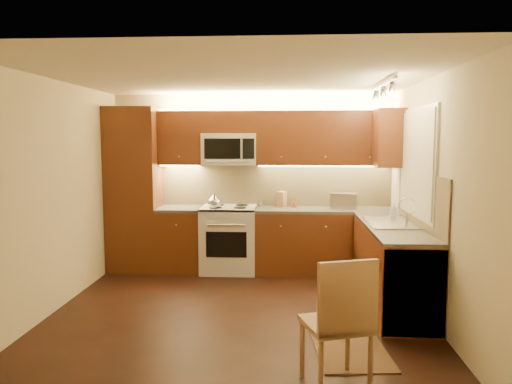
# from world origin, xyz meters

# --- Properties ---
(floor) EXTENTS (4.00, 4.00, 0.01)m
(floor) POSITION_xyz_m (0.00, 0.00, 0.00)
(floor) COLOR black
(floor) RESTS_ON ground
(ceiling) EXTENTS (4.00, 4.00, 0.01)m
(ceiling) POSITION_xyz_m (0.00, 0.00, 2.50)
(ceiling) COLOR beige
(ceiling) RESTS_ON ground
(wall_back) EXTENTS (4.00, 0.01, 2.50)m
(wall_back) POSITION_xyz_m (0.00, 2.00, 1.25)
(wall_back) COLOR beige
(wall_back) RESTS_ON ground
(wall_front) EXTENTS (4.00, 0.01, 2.50)m
(wall_front) POSITION_xyz_m (0.00, -2.00, 1.25)
(wall_front) COLOR beige
(wall_front) RESTS_ON ground
(wall_left) EXTENTS (0.01, 4.00, 2.50)m
(wall_left) POSITION_xyz_m (-2.00, 0.00, 1.25)
(wall_left) COLOR beige
(wall_left) RESTS_ON ground
(wall_right) EXTENTS (0.01, 4.00, 2.50)m
(wall_right) POSITION_xyz_m (2.00, 0.00, 1.25)
(wall_right) COLOR beige
(wall_right) RESTS_ON ground
(pantry) EXTENTS (0.70, 0.60, 2.30)m
(pantry) POSITION_xyz_m (-1.65, 1.70, 1.15)
(pantry) COLOR #4E2B10
(pantry) RESTS_ON floor
(base_cab_back_left) EXTENTS (0.62, 0.60, 0.86)m
(base_cab_back_left) POSITION_xyz_m (-0.99, 1.70, 0.43)
(base_cab_back_left) COLOR #4E2B10
(base_cab_back_left) RESTS_ON floor
(counter_back_left) EXTENTS (0.62, 0.60, 0.04)m
(counter_back_left) POSITION_xyz_m (-0.99, 1.70, 0.88)
(counter_back_left) COLOR #373632
(counter_back_left) RESTS_ON base_cab_back_left
(base_cab_back_right) EXTENTS (1.92, 0.60, 0.86)m
(base_cab_back_right) POSITION_xyz_m (1.04, 1.70, 0.43)
(base_cab_back_right) COLOR #4E2B10
(base_cab_back_right) RESTS_ON floor
(counter_back_right) EXTENTS (1.92, 0.60, 0.04)m
(counter_back_right) POSITION_xyz_m (1.04, 1.70, 0.88)
(counter_back_right) COLOR #373632
(counter_back_right) RESTS_ON base_cab_back_right
(base_cab_right) EXTENTS (0.60, 2.00, 0.86)m
(base_cab_right) POSITION_xyz_m (1.70, 0.40, 0.43)
(base_cab_right) COLOR #4E2B10
(base_cab_right) RESTS_ON floor
(counter_right) EXTENTS (0.60, 2.00, 0.04)m
(counter_right) POSITION_xyz_m (1.70, 0.40, 0.88)
(counter_right) COLOR #373632
(counter_right) RESTS_ON base_cab_right
(dishwasher) EXTENTS (0.58, 0.60, 0.84)m
(dishwasher) POSITION_xyz_m (1.70, -0.30, 0.43)
(dishwasher) COLOR silver
(dishwasher) RESTS_ON floor
(backsplash_back) EXTENTS (3.30, 0.02, 0.60)m
(backsplash_back) POSITION_xyz_m (0.35, 1.99, 1.20)
(backsplash_back) COLOR tan
(backsplash_back) RESTS_ON wall_back
(backsplash_right) EXTENTS (0.02, 2.00, 0.60)m
(backsplash_right) POSITION_xyz_m (1.99, 0.40, 1.20)
(backsplash_right) COLOR tan
(backsplash_right) RESTS_ON wall_right
(upper_cab_back_left) EXTENTS (0.62, 0.35, 0.75)m
(upper_cab_back_left) POSITION_xyz_m (-0.99, 1.82, 1.88)
(upper_cab_back_left) COLOR #4E2B10
(upper_cab_back_left) RESTS_ON wall_back
(upper_cab_back_right) EXTENTS (1.92, 0.35, 0.75)m
(upper_cab_back_right) POSITION_xyz_m (1.04, 1.82, 1.88)
(upper_cab_back_right) COLOR #4E2B10
(upper_cab_back_right) RESTS_ON wall_back
(upper_cab_bridge) EXTENTS (0.76, 0.35, 0.31)m
(upper_cab_bridge) POSITION_xyz_m (-0.30, 1.82, 2.09)
(upper_cab_bridge) COLOR #4E2B10
(upper_cab_bridge) RESTS_ON wall_back
(upper_cab_right_corner) EXTENTS (0.35, 0.50, 0.75)m
(upper_cab_right_corner) POSITION_xyz_m (1.82, 1.40, 1.88)
(upper_cab_right_corner) COLOR #4E2B10
(upper_cab_right_corner) RESTS_ON wall_right
(stove) EXTENTS (0.76, 0.65, 0.92)m
(stove) POSITION_xyz_m (-0.30, 1.68, 0.46)
(stove) COLOR silver
(stove) RESTS_ON floor
(microwave) EXTENTS (0.76, 0.38, 0.44)m
(microwave) POSITION_xyz_m (-0.30, 1.81, 1.72)
(microwave) COLOR silver
(microwave) RESTS_ON wall_back
(window_frame) EXTENTS (0.03, 1.44, 1.24)m
(window_frame) POSITION_xyz_m (1.99, 0.55, 1.60)
(window_frame) COLOR silver
(window_frame) RESTS_ON wall_right
(window_blinds) EXTENTS (0.02, 1.36, 1.16)m
(window_blinds) POSITION_xyz_m (1.97, 0.55, 1.60)
(window_blinds) COLOR silver
(window_blinds) RESTS_ON wall_right
(sink) EXTENTS (0.52, 0.86, 0.15)m
(sink) POSITION_xyz_m (1.70, 0.55, 0.98)
(sink) COLOR silver
(sink) RESTS_ON counter_right
(faucet) EXTENTS (0.20, 0.04, 0.30)m
(faucet) POSITION_xyz_m (1.88, 0.55, 1.05)
(faucet) COLOR silver
(faucet) RESTS_ON counter_right
(track_light_bar) EXTENTS (0.04, 1.20, 0.03)m
(track_light_bar) POSITION_xyz_m (1.55, 0.40, 2.46)
(track_light_bar) COLOR silver
(track_light_bar) RESTS_ON ceiling
(kettle) EXTENTS (0.22, 0.22, 0.21)m
(kettle) POSITION_xyz_m (-0.48, 1.49, 1.02)
(kettle) COLOR silver
(kettle) RESTS_ON stove
(toaster_oven) EXTENTS (0.42, 0.36, 0.22)m
(toaster_oven) POSITION_xyz_m (1.32, 1.75, 1.01)
(toaster_oven) COLOR silver
(toaster_oven) RESTS_ON counter_back_right
(knife_block) EXTENTS (0.15, 0.18, 0.22)m
(knife_block) POSITION_xyz_m (0.44, 1.85, 1.01)
(knife_block) COLOR #956743
(knife_block) RESTS_ON counter_back_right
(spice_jar_a) EXTENTS (0.05, 0.05, 0.10)m
(spice_jar_a) POSITION_xyz_m (0.14, 1.82, 0.95)
(spice_jar_a) COLOR silver
(spice_jar_a) RESTS_ON counter_back_right
(spice_jar_b) EXTENTS (0.05, 0.05, 0.09)m
(spice_jar_b) POSITION_xyz_m (0.58, 1.82, 0.95)
(spice_jar_b) COLOR brown
(spice_jar_b) RESTS_ON counter_back_right
(spice_jar_c) EXTENTS (0.05, 0.05, 0.10)m
(spice_jar_c) POSITION_xyz_m (0.61, 1.94, 0.95)
(spice_jar_c) COLOR silver
(spice_jar_c) RESTS_ON counter_back_right
(spice_jar_d) EXTENTS (0.05, 0.05, 0.09)m
(spice_jar_d) POSITION_xyz_m (0.63, 1.81, 0.95)
(spice_jar_d) COLOR #995A2E
(spice_jar_d) RESTS_ON counter_back_right
(soap_bottle) EXTENTS (0.08, 0.08, 0.18)m
(soap_bottle) POSITION_xyz_m (1.83, 1.00, 0.99)
(soap_bottle) COLOR #B2B1B6
(soap_bottle) RESTS_ON counter_right
(rug) EXTENTS (0.70, 0.97, 0.01)m
(rug) POSITION_xyz_m (1.08, -0.90, 0.01)
(rug) COLOR black
(rug) RESTS_ON floor
(dining_chair) EXTENTS (0.57, 0.57, 1.02)m
(dining_chair) POSITION_xyz_m (0.88, -1.54, 0.51)
(dining_chair) COLOR #956743
(dining_chair) RESTS_ON floor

